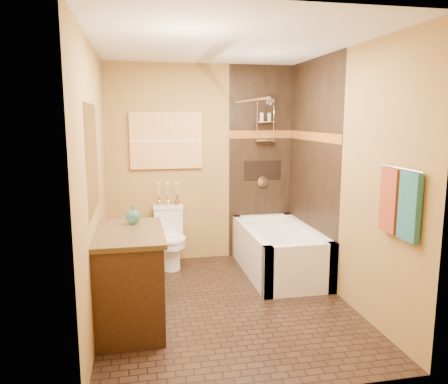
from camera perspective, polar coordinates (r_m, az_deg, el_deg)
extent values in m
plane|color=black|center=(4.50, 0.21, -14.34)|extent=(3.00, 3.00, 0.00)
cube|color=#A78640|center=(4.09, -16.49, 1.07)|extent=(0.02, 3.00, 2.50)
cube|color=#A78640|center=(4.55, 15.21, 1.97)|extent=(0.02, 3.00, 2.50)
cube|color=#A78640|center=(5.62, -2.86, 3.71)|extent=(2.40, 0.02, 2.50)
cube|color=#A78640|center=(2.72, 6.56, -2.76)|extent=(2.40, 0.02, 2.50)
plane|color=silver|center=(4.17, 0.23, 18.88)|extent=(3.00, 3.00, 0.00)
cube|color=black|center=(5.78, 4.80, 3.85)|extent=(0.85, 0.01, 2.50)
cube|color=black|center=(5.22, 11.43, 3.07)|extent=(0.01, 1.50, 2.50)
cube|color=brown|center=(5.74, 4.88, 7.51)|extent=(0.85, 0.01, 0.10)
cube|color=brown|center=(5.19, 11.46, 7.13)|extent=(0.01, 1.50, 0.10)
cube|color=black|center=(5.79, 5.05, 2.86)|extent=(0.50, 0.01, 0.25)
cylinder|color=silver|center=(5.63, 5.58, 12.15)|extent=(0.02, 0.26, 0.02)
cylinder|color=silver|center=(5.48, 6.03, 11.68)|extent=(0.11, 0.11, 0.09)
cylinder|color=silver|center=(5.79, 5.07, 1.37)|extent=(0.14, 0.02, 0.14)
cylinder|color=silver|center=(4.94, 3.09, 11.83)|extent=(0.03, 1.55, 0.03)
cylinder|color=silver|center=(3.60, 22.08, 2.84)|extent=(0.02, 0.55, 0.02)
cube|color=#1E5A65|center=(3.53, 23.09, -1.76)|extent=(0.05, 0.22, 0.52)
cube|color=maroon|center=(3.75, 20.86, -1.01)|extent=(0.05, 0.22, 0.52)
cube|color=#CA782F|center=(5.52, -7.56, 6.65)|extent=(0.90, 0.04, 0.70)
cube|color=white|center=(3.79, -16.84, 4.21)|extent=(0.01, 1.00, 0.90)
cube|color=white|center=(4.66, 9.92, -10.01)|extent=(0.80, 0.10, 0.55)
cube|color=white|center=(5.93, 5.01, -5.61)|extent=(0.80, 0.10, 0.55)
cube|color=white|center=(5.19, 3.45, -7.82)|extent=(0.10, 1.50, 0.55)
cube|color=white|center=(5.40, 10.71, -7.26)|extent=(0.10, 1.50, 0.55)
cube|color=white|center=(5.31, 7.13, -8.58)|extent=(0.64, 1.34, 0.35)
cube|color=white|center=(5.59, -7.27, -3.94)|extent=(0.36, 0.18, 0.36)
cube|color=white|center=(5.55, -7.31, -1.97)|extent=(0.38, 0.20, 0.04)
cylinder|color=white|center=(5.41, -6.97, -8.21)|extent=(0.22, 0.22, 0.36)
cylinder|color=white|center=(5.37, -7.00, -6.59)|extent=(0.35, 0.35, 0.09)
cylinder|color=white|center=(5.35, -7.01, -6.06)|extent=(0.37, 0.37, 0.03)
cube|color=black|center=(4.02, -12.27, -11.27)|extent=(0.57, 0.93, 0.82)
cube|color=black|center=(3.89, -12.35, -5.30)|extent=(0.60, 0.98, 0.04)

